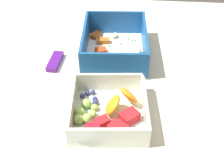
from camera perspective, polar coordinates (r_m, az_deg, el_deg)
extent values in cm
cube|color=beige|center=(65.64, -0.53, -1.40)|extent=(80.00, 80.00, 2.00)
cube|color=white|center=(72.02, 0.52, 4.16)|extent=(19.77, 16.05, 0.60)
cube|color=#19518C|center=(62.63, 0.39, 1.85)|extent=(1.50, 14.96, 6.23)
cube|color=#19518C|center=(77.91, 0.65, 10.12)|extent=(1.50, 14.96, 6.23)
cube|color=#19518C|center=(70.54, -5.34, 6.49)|extent=(17.71, 1.66, 6.23)
cube|color=#19518C|center=(70.38, 6.42, 6.32)|extent=(17.71, 1.66, 6.23)
ellipsoid|color=beige|center=(65.35, 0.19, 1.14)|extent=(2.66, 2.15, 1.16)
ellipsoid|color=beige|center=(77.02, 0.80, 7.67)|extent=(2.45, 2.09, 1.03)
ellipsoid|color=beige|center=(66.07, 2.79, 1.72)|extent=(2.40, 3.02, 1.34)
ellipsoid|color=beige|center=(67.37, -0.05, 2.65)|extent=(2.30, 3.00, 1.38)
ellipsoid|color=beige|center=(70.55, 4.87, 4.45)|extent=(3.48, 3.09, 1.44)
ellipsoid|color=beige|center=(69.43, 1.61, 3.84)|extent=(2.64, 3.07, 1.29)
cube|color=red|center=(71.19, -2.19, 4.58)|extent=(2.86, 3.20, 1.27)
cube|color=#AD5B1E|center=(75.01, -1.74, 6.54)|extent=(2.09, 3.55, 1.12)
cube|color=#AD5B1E|center=(77.52, -3.15, 7.67)|extent=(3.46, 2.90, 1.07)
cube|color=#387A33|center=(74.64, 1.79, 5.93)|extent=(0.60, 0.40, 0.20)
cube|color=#387A33|center=(76.28, 3.94, 6.67)|extent=(0.60, 0.40, 0.20)
cube|color=#387A33|center=(76.74, 3.24, 6.92)|extent=(0.60, 0.40, 0.20)
cube|color=#387A33|center=(76.13, 4.57, 6.56)|extent=(0.60, 0.40, 0.20)
cube|color=#387A33|center=(73.79, -0.49, 5.51)|extent=(0.60, 0.40, 0.20)
cube|color=silver|center=(56.59, -0.67, -7.97)|extent=(15.85, 15.38, 0.60)
cube|color=silver|center=(50.22, -0.73, -12.06)|extent=(1.84, 14.14, 4.16)
cube|color=silver|center=(59.96, -0.65, -1.46)|extent=(1.84, 14.14, 4.16)
cube|color=silver|center=(55.33, -7.76, -6.25)|extent=(13.47, 1.78, 4.16)
cube|color=silver|center=(55.21, 6.40, -6.23)|extent=(13.47, 1.78, 4.16)
ellipsoid|color=orange|center=(54.97, 0.12, -5.92)|extent=(4.40, 3.77, 4.29)
ellipsoid|color=orange|center=(56.85, 3.33, -4.11)|extent=(5.65, 5.60, 4.28)
cube|color=red|center=(54.68, 3.41, -8.24)|extent=(4.07, 4.13, 1.99)
cube|color=red|center=(52.61, 1.19, -10.69)|extent=(3.86, 4.14, 2.00)
cube|color=red|center=(54.09, -1.46, -9.25)|extent=(2.97, 3.12, 1.50)
sphere|color=#9ECC60|center=(55.88, -6.26, -7.22)|extent=(1.85, 1.85, 1.85)
sphere|color=#9ECC60|center=(56.73, -3.44, -6.41)|extent=(1.43, 1.43, 1.43)
sphere|color=#9ECC60|center=(54.73, -4.90, -8.45)|extent=(1.77, 1.77, 1.77)
sphere|color=#9ECC60|center=(55.61, -3.74, -7.63)|extent=(1.44, 1.44, 1.44)
sphere|color=#9ECC60|center=(54.62, -6.53, -8.62)|extent=(1.92, 1.92, 1.92)
sphere|color=#9ECC60|center=(57.29, -4.98, -5.61)|extent=(1.90, 1.90, 1.90)
cone|color=red|center=(52.22, -3.85, -11.08)|extent=(2.85, 2.85, 2.28)
sphere|color=navy|center=(58.66, -3.34, -4.75)|extent=(1.04, 1.04, 1.04)
sphere|color=navy|center=(57.83, -3.25, -5.44)|extent=(1.20, 1.20, 1.20)
sphere|color=navy|center=(60.03, -4.81, -3.62)|extent=(0.97, 0.97, 0.97)
sphere|color=navy|center=(60.09, -3.76, -3.45)|extent=(1.05, 1.05, 1.05)
sphere|color=navy|center=(59.43, -5.79, -4.18)|extent=(1.07, 1.07, 1.07)
cube|color=#51197A|center=(70.10, -11.00, 2.51)|extent=(7.12, 2.76, 1.20)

